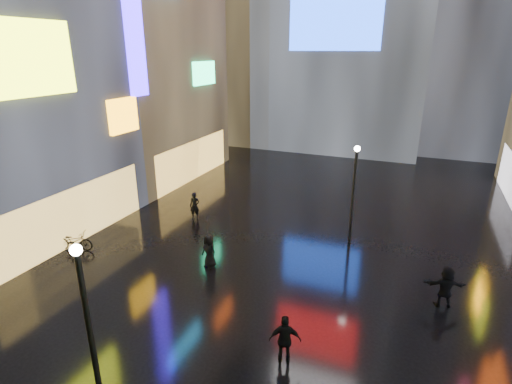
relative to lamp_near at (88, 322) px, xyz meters
The scene contains 11 objects.
ground 14.17m from the lamp_near, 80.07° to the left, with size 140.00×140.00×0.00m, color black.
building_left_far 25.21m from the lamp_near, 124.65° to the left, with size 10.28×12.00×22.00m.
tower_flank_left 38.82m from the lamp_near, 108.03° to the left, with size 10.00×10.00×26.00m, color black.
lamp_near is the anchor object (origin of this frame).
lamp_far 14.02m from the lamp_near, 70.74° to the left, with size 0.30×0.30×5.20m.
pedestrian_3 5.97m from the lamp_near, 41.13° to the left, with size 1.03×0.43×1.75m, color black.
pedestrian_4 8.45m from the lamp_near, 96.89° to the left, with size 0.80×0.52×1.63m, color black.
pedestrian_5 12.93m from the lamp_near, 44.72° to the left, with size 1.61×0.51×1.74m, color black.
pedestrian_6 13.63m from the lamp_near, 109.43° to the left, with size 0.60×0.40×1.65m, color black.
umbrella_2 8.22m from the lamp_near, 96.89° to the left, with size 1.02×1.04×0.93m, color black.
bicycle 10.95m from the lamp_near, 139.45° to the left, with size 0.67×1.91×1.00m, color black.
Camera 1 is at (4.95, 0.05, 9.65)m, focal length 28.00 mm.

